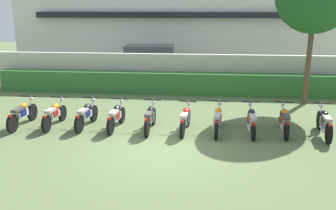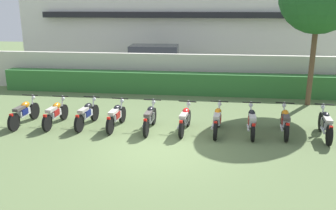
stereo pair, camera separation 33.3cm
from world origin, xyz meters
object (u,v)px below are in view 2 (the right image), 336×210
object	(u,v)px
motorcycle_in_row_5	(185,119)
motorcycle_in_row_9	(326,124)
motorcycle_in_row_1	(55,113)
motorcycle_in_row_7	(252,121)
motorcycle_in_row_2	(87,114)
motorcycle_in_row_0	(24,112)
motorcycle_in_row_4	(150,118)
parked_car	(157,62)
motorcycle_in_row_8	(285,121)
motorcycle_in_row_3	(116,116)
motorcycle_in_row_6	(217,120)

from	to	relation	value
motorcycle_in_row_5	motorcycle_in_row_9	size ratio (longest dim) A/B	0.90
motorcycle_in_row_1	motorcycle_in_row_7	xyz separation A→B (m)	(6.68, -0.04, -0.00)
motorcycle_in_row_2	motorcycle_in_row_5	world-z (taller)	motorcycle_in_row_2
motorcycle_in_row_1	motorcycle_in_row_0	bearing A→B (deg)	96.57
motorcycle_in_row_2	motorcycle_in_row_9	world-z (taller)	motorcycle_in_row_9
motorcycle_in_row_4	motorcycle_in_row_7	size ratio (longest dim) A/B	0.97
parked_car	motorcycle_in_row_2	distance (m)	8.77
motorcycle_in_row_8	motorcycle_in_row_9	bearing A→B (deg)	-91.38
motorcycle_in_row_9	motorcycle_in_row_4	bearing A→B (deg)	95.94
motorcycle_in_row_7	motorcycle_in_row_9	world-z (taller)	motorcycle_in_row_9
motorcycle_in_row_3	motorcycle_in_row_6	distance (m)	3.41
parked_car	motorcycle_in_row_5	xyz separation A→B (m)	(2.33, -8.84, -0.50)
motorcycle_in_row_3	motorcycle_in_row_7	size ratio (longest dim) A/B	0.95
motorcycle_in_row_8	motorcycle_in_row_4	bearing A→B (deg)	97.09
motorcycle_in_row_8	motorcycle_in_row_9	world-z (taller)	motorcycle_in_row_9
parked_car	motorcycle_in_row_9	size ratio (longest dim) A/B	2.32
parked_car	motorcycle_in_row_4	world-z (taller)	parked_car
motorcycle_in_row_0	motorcycle_in_row_4	size ratio (longest dim) A/B	1.06
motorcycle_in_row_2	motorcycle_in_row_7	bearing A→B (deg)	-85.75
motorcycle_in_row_0	motorcycle_in_row_9	world-z (taller)	motorcycle_in_row_9
motorcycle_in_row_1	motorcycle_in_row_8	distance (m)	7.75
motorcycle_in_row_0	motorcycle_in_row_5	xyz separation A→B (m)	(5.63, -0.02, -0.01)
motorcycle_in_row_0	motorcycle_in_row_7	size ratio (longest dim) A/B	1.02
motorcycle_in_row_4	motorcycle_in_row_8	distance (m)	4.39
motorcycle_in_row_5	motorcycle_in_row_6	world-z (taller)	motorcycle_in_row_6
motorcycle_in_row_6	motorcycle_in_row_1	bearing A→B (deg)	94.46
motorcycle_in_row_1	motorcycle_in_row_4	xyz separation A→B (m)	(3.35, -0.11, 0.01)
motorcycle_in_row_3	motorcycle_in_row_6	bearing A→B (deg)	-86.79
motorcycle_in_row_0	motorcycle_in_row_2	size ratio (longest dim) A/B	1.05
parked_car	motorcycle_in_row_0	xyz separation A→B (m)	(-3.30, -8.82, -0.49)
motorcycle_in_row_2	motorcycle_in_row_4	xyz separation A→B (m)	(2.23, -0.15, 0.00)
motorcycle_in_row_1	motorcycle_in_row_8	bearing A→B (deg)	-87.87
motorcycle_in_row_6	motorcycle_in_row_9	distance (m)	3.37
motorcycle_in_row_1	motorcycle_in_row_6	bearing A→B (deg)	-89.11
motorcycle_in_row_3	motorcycle_in_row_8	distance (m)	5.57
motorcycle_in_row_4	motorcycle_in_row_9	size ratio (longest dim) A/B	0.94
motorcycle_in_row_3	motorcycle_in_row_9	xyz separation A→B (m)	(6.78, -0.07, 0.02)
motorcycle_in_row_3	motorcycle_in_row_1	bearing A→B (deg)	93.33
motorcycle_in_row_2	motorcycle_in_row_5	bearing A→B (deg)	-87.46
motorcycle_in_row_0	motorcycle_in_row_7	world-z (taller)	motorcycle_in_row_0
motorcycle_in_row_6	motorcycle_in_row_8	xyz separation A→B (m)	(2.16, 0.13, -0.01)
parked_car	motorcycle_in_row_1	bearing A→B (deg)	-106.79
motorcycle_in_row_2	motorcycle_in_row_3	bearing A→B (deg)	-88.86
motorcycle_in_row_5	motorcycle_in_row_7	size ratio (longest dim) A/B	0.93
parked_car	motorcycle_in_row_8	bearing A→B (deg)	-60.12
motorcycle_in_row_3	motorcycle_in_row_8	xyz separation A→B (m)	(5.57, 0.07, 0.00)
motorcycle_in_row_1	motorcycle_in_row_8	world-z (taller)	motorcycle_in_row_8
motorcycle_in_row_9	motorcycle_in_row_0	bearing A→B (deg)	95.81
motorcycle_in_row_3	motorcycle_in_row_7	xyz separation A→B (m)	(4.50, -0.00, -0.00)
motorcycle_in_row_1	motorcycle_in_row_4	bearing A→B (deg)	-90.00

